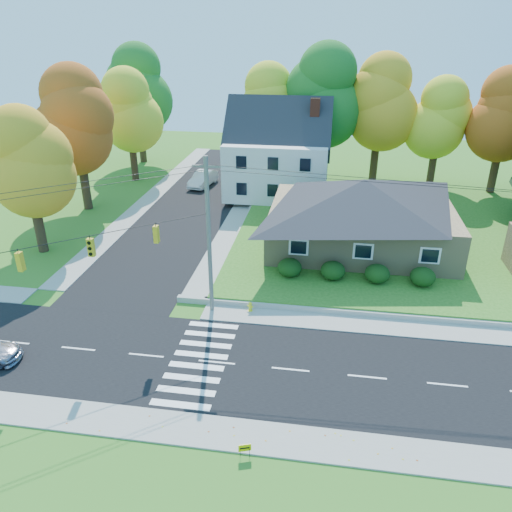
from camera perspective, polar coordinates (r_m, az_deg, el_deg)
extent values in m
plane|color=#3D7923|center=(27.69, -4.50, -12.04)|extent=(120.00, 120.00, 0.00)
cube|color=black|center=(27.68, -4.50, -12.03)|extent=(90.00, 8.00, 0.02)
cube|color=black|center=(51.99, -6.69, 6.35)|extent=(8.00, 44.00, 0.02)
cube|color=#9C9A90|center=(31.68, -2.46, -6.57)|extent=(90.00, 2.00, 0.08)
cube|color=#9C9A90|center=(24.02, -7.33, -19.09)|extent=(90.00, 2.00, 0.08)
cube|color=#3D7923|center=(46.06, 17.67, 3.07)|extent=(30.00, 30.00, 0.50)
cube|color=tan|center=(40.19, 11.86, 3.36)|extent=(14.00, 10.00, 3.20)
pyramid|color=#26262B|center=(39.29, 12.21, 7.01)|extent=(14.60, 10.60, 2.20)
cube|color=silver|center=(51.43, 2.49, 10.13)|extent=(10.00, 8.00, 5.60)
pyramid|color=#26262B|center=(50.53, 2.57, 14.51)|extent=(10.40, 8.40, 2.40)
cube|color=brown|center=(50.69, 6.55, 12.09)|extent=(0.90, 0.90, 9.60)
ellipsoid|color=#163A10|center=(34.93, 3.86, -1.32)|extent=(1.70, 1.70, 1.27)
ellipsoid|color=#163A10|center=(34.84, 8.78, -1.65)|extent=(1.70, 1.70, 1.27)
ellipsoid|color=#163A10|center=(35.02, 13.69, -1.96)|extent=(1.70, 1.70, 1.27)
ellipsoid|color=#163A10|center=(35.44, 18.51, -2.26)|extent=(1.70, 1.70, 1.27)
cylinder|color=#666059|center=(29.86, -5.39, 2.00)|extent=(0.26, 0.26, 10.00)
cube|color=#666059|center=(28.41, -5.75, 10.17)|extent=(1.60, 0.12, 0.12)
cube|color=gold|center=(27.33, -25.34, -0.59)|extent=(0.26, 0.34, 1.00)
cube|color=gold|center=(27.65, -18.33, 0.93)|extent=(0.34, 0.26, 1.00)
cube|color=gold|center=(28.44, -11.33, 2.45)|extent=(0.26, 0.34, 1.00)
cylinder|color=black|center=(27.21, -21.63, 1.51)|extent=(13.02, 10.43, 0.04)
cylinder|color=#3F2A19|center=(57.46, 1.17, 11.67)|extent=(0.80, 0.80, 5.40)
sphere|color=yellow|center=(56.67, 1.20, 15.50)|extent=(6.72, 6.72, 6.72)
sphere|color=yellow|center=(56.41, 1.22, 17.19)|extent=(5.91, 5.91, 5.91)
sphere|color=yellow|center=(56.19, 1.23, 18.88)|extent=(5.11, 5.11, 5.11)
cylinder|color=#3F2A19|center=(55.92, 7.26, 11.57)|extent=(0.86, 0.86, 6.30)
sphere|color=#216E22|center=(55.03, 7.52, 16.17)|extent=(7.84, 7.84, 7.84)
sphere|color=#216E22|center=(54.75, 7.64, 18.19)|extent=(6.90, 6.90, 6.90)
sphere|color=#216E22|center=(54.55, 7.77, 20.23)|extent=(5.96, 5.96, 5.96)
cylinder|color=#3F2A19|center=(57.10, 13.42, 11.14)|extent=(0.83, 0.83, 5.85)
sphere|color=gold|center=(56.26, 13.86, 15.31)|extent=(7.28, 7.28, 7.28)
sphere|color=gold|center=(56.00, 14.06, 17.13)|extent=(6.41, 6.41, 6.41)
sphere|color=gold|center=(55.79, 14.27, 18.98)|extent=(5.53, 5.53, 5.53)
cylinder|color=#3F2A19|center=(57.04, 19.52, 9.90)|extent=(0.77, 0.77, 4.95)
sphere|color=yellow|center=(56.28, 20.06, 13.40)|extent=(6.16, 6.16, 6.16)
sphere|color=yellow|center=(56.02, 20.30, 14.93)|extent=(5.42, 5.42, 5.42)
sphere|color=yellow|center=(55.80, 20.54, 16.47)|extent=(4.68, 4.68, 4.68)
cylinder|color=#3F2A19|center=(57.46, 25.65, 9.21)|extent=(0.80, 0.80, 5.40)
sphere|color=#B44F16|center=(56.66, 26.40, 12.97)|extent=(6.72, 6.72, 6.72)
sphere|color=#B44F16|center=(56.40, 26.73, 14.62)|extent=(5.91, 5.91, 5.91)
sphere|color=#B44F16|center=(56.19, 27.08, 16.28)|extent=(5.11, 5.11, 5.11)
cylinder|color=#3F2A19|center=(42.67, -23.63, 3.57)|extent=(0.77, 0.77, 4.95)
sphere|color=gold|center=(41.61, -24.48, 8.13)|extent=(6.16, 6.16, 6.16)
sphere|color=gold|center=(41.24, -24.87, 10.17)|extent=(5.42, 5.42, 5.42)
sphere|color=gold|center=(40.93, -25.26, 12.23)|extent=(4.68, 4.68, 4.68)
cylinder|color=#3F2A19|center=(51.19, -19.02, 8.26)|extent=(0.83, 0.83, 5.85)
sphere|color=#B44F16|center=(50.22, -19.71, 12.86)|extent=(7.28, 7.28, 7.28)
sphere|color=#B44F16|center=(49.90, -20.03, 14.89)|extent=(6.41, 6.41, 6.41)
sphere|color=#B44F16|center=(49.65, -20.35, 16.94)|extent=(5.53, 5.53, 5.53)
cylinder|color=#3F2A19|center=(59.56, -13.83, 10.95)|extent=(0.80, 0.80, 5.40)
sphere|color=yellow|center=(58.77, -14.24, 14.63)|extent=(6.72, 6.72, 6.72)
sphere|color=yellow|center=(58.50, -14.42, 16.24)|extent=(5.91, 5.91, 5.91)
sphere|color=yellow|center=(58.28, -14.60, 17.86)|extent=(5.11, 5.11, 5.11)
cylinder|color=#3F2A19|center=(67.43, -12.95, 13.06)|extent=(0.86, 0.86, 6.30)
sphere|color=#216E22|center=(66.66, -13.35, 16.87)|extent=(7.84, 7.84, 7.84)
sphere|color=#216E22|center=(66.42, -13.52, 18.54)|extent=(6.90, 6.90, 6.90)
sphere|color=#216E22|center=(66.24, -13.70, 20.22)|extent=(5.96, 5.96, 5.96)
imported|color=silver|center=(56.40, -6.08, 8.78)|extent=(2.49, 5.16, 1.63)
cylinder|color=yellow|center=(31.89, -0.66, -6.31)|extent=(0.31, 0.31, 0.09)
cylinder|color=yellow|center=(31.75, -0.67, -5.91)|extent=(0.21, 0.21, 0.48)
sphere|color=yellow|center=(31.60, -0.67, -5.47)|extent=(0.22, 0.22, 0.22)
cylinder|color=yellow|center=(31.71, -0.67, -5.78)|extent=(0.40, 0.23, 0.10)
cylinder|color=black|center=(22.69, -1.82, -21.49)|extent=(0.02, 0.02, 0.46)
cylinder|color=black|center=(22.64, -0.74, -21.61)|extent=(0.02, 0.02, 0.46)
cube|color=#E9C600|center=(22.47, -1.29, -21.07)|extent=(0.53, 0.20, 0.37)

